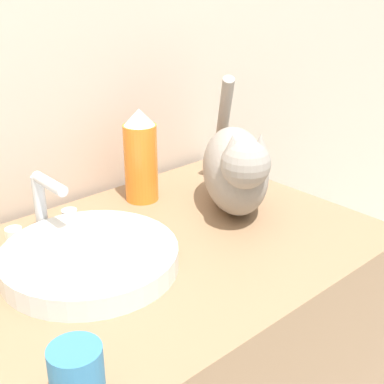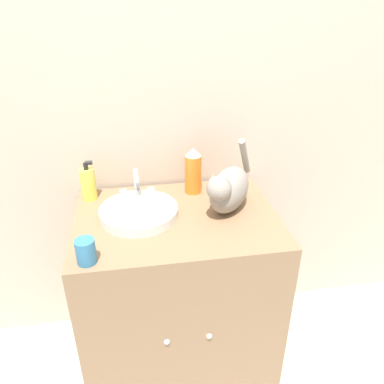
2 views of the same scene
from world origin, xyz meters
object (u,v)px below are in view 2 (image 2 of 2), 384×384
at_px(spray_bottle, 193,171).
at_px(cup, 86,251).
at_px(cat, 228,189).
at_px(soap_bottle, 88,184).

relative_size(spray_bottle, cup, 2.41).
height_order(cat, soap_bottle, cat).
bearing_deg(spray_bottle, cat, -57.95).
bearing_deg(spray_bottle, cup, -134.55).
bearing_deg(soap_bottle, spray_bottle, -1.37).
height_order(cat, spray_bottle, cat).
bearing_deg(cat, soap_bottle, -71.86).
xyz_separation_m(soap_bottle, cup, (0.02, -0.45, -0.03)).
bearing_deg(cup, cat, 25.26).
relative_size(soap_bottle, cup, 2.03).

